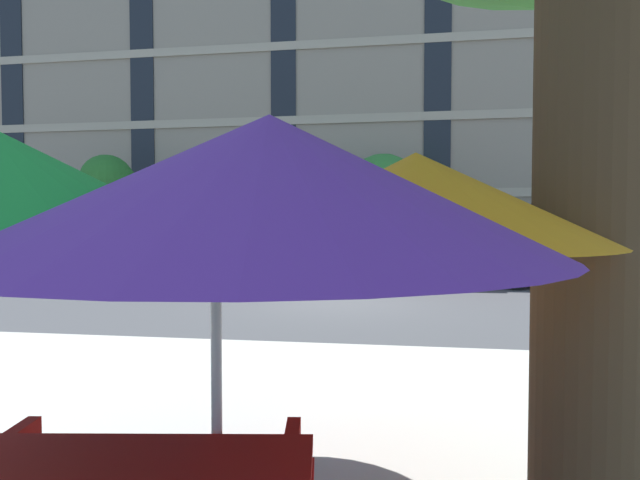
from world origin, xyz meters
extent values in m
plane|color=#424244|center=(0.00, 0.00, 0.00)|extent=(120.00, 120.00, 0.00)
cube|color=gray|center=(0.00, 6.80, 0.06)|extent=(56.00, 3.60, 0.12)
cube|color=gray|center=(0.00, 15.00, 6.40)|extent=(39.22, 12.00, 12.80)
cube|color=#9E937F|center=(0.00, 8.96, 3.20)|extent=(38.44, 0.08, 0.36)
cube|color=#9E937F|center=(0.00, 8.96, 6.40)|extent=(38.44, 0.08, 0.36)
cube|color=#9E937F|center=(0.00, 8.96, 9.60)|extent=(38.44, 0.08, 0.36)
cube|color=black|center=(-16.34, 8.97, 6.80)|extent=(1.10, 0.06, 11.60)
cube|color=black|center=(-9.80, 8.97, 6.80)|extent=(1.10, 0.06, 11.60)
cube|color=black|center=(-3.27, 8.97, 6.80)|extent=(1.10, 0.06, 11.60)
cube|color=black|center=(3.27, 8.97, 6.80)|extent=(1.10, 0.06, 11.60)
cube|color=black|center=(9.80, 8.97, 6.80)|extent=(1.10, 0.06, 11.60)
cube|color=silver|center=(-7.51, 3.70, 0.82)|extent=(5.10, 1.90, 0.96)
cube|color=silver|center=(-8.61, 3.70, 1.75)|extent=(1.90, 1.75, 0.90)
cube|color=silver|center=(-5.04, 3.70, 1.48)|extent=(0.16, 1.75, 0.36)
cylinder|color=black|center=(-5.93, 4.65, 0.34)|extent=(0.68, 0.22, 0.68)
cylinder|color=black|center=(-5.93, 2.75, 0.34)|extent=(0.68, 0.22, 0.68)
cylinder|color=black|center=(-9.09, 4.65, 0.34)|extent=(0.68, 0.22, 0.68)
cylinder|color=black|center=(-9.09, 2.75, 0.34)|extent=(0.68, 0.22, 0.68)
cube|color=black|center=(-2.16, 3.70, 0.70)|extent=(4.40, 1.76, 0.80)
cube|color=black|center=(-2.31, 3.70, 1.44)|extent=(2.30, 1.55, 0.68)
cube|color=black|center=(-2.31, 3.70, 1.44)|extent=(2.32, 1.57, 0.32)
cylinder|color=black|center=(-0.80, 4.58, 0.30)|extent=(0.60, 0.22, 0.60)
cylinder|color=black|center=(-0.80, 2.82, 0.30)|extent=(0.60, 0.22, 0.60)
cylinder|color=black|center=(-3.53, 4.58, 0.30)|extent=(0.60, 0.22, 0.60)
cylinder|color=black|center=(-3.53, 2.82, 0.30)|extent=(0.60, 0.22, 0.60)
cube|color=#B21E19|center=(3.55, 3.70, 0.70)|extent=(4.40, 1.76, 0.80)
cube|color=#B21E19|center=(3.40, 3.70, 1.44)|extent=(2.30, 1.55, 0.68)
cube|color=black|center=(3.40, 3.70, 1.44)|extent=(2.32, 1.57, 0.32)
cylinder|color=black|center=(4.91, 4.58, 0.30)|extent=(0.60, 0.22, 0.60)
cylinder|color=black|center=(4.91, 2.82, 0.30)|extent=(0.60, 0.22, 0.60)
cylinder|color=black|center=(2.18, 4.58, 0.30)|extent=(0.60, 0.22, 0.60)
cylinder|color=black|center=(2.18, 2.82, 0.30)|extent=(0.60, 0.22, 0.60)
cylinder|color=#4C3823|center=(-9.69, 6.46, 1.11)|extent=(0.28, 0.28, 2.23)
sphere|color=#236023|center=(-9.90, 6.28, 3.64)|extent=(2.07, 2.07, 2.07)
sphere|color=#236023|center=(-9.77, 6.37, 3.46)|extent=(2.01, 2.01, 2.01)
cylinder|color=brown|center=(1.32, 6.85, 0.97)|extent=(0.35, 0.35, 1.94)
sphere|color=#2D702D|center=(1.23, 7.05, 2.75)|extent=(2.40, 2.40, 2.40)
sphere|color=#2D702D|center=(1.19, 6.95, 3.00)|extent=(2.32, 2.32, 2.32)
sphere|color=#2D702D|center=(1.05, 6.59, 3.08)|extent=(2.89, 2.89, 2.89)
cylinder|color=silver|center=(0.28, -9.00, 1.13)|extent=(0.06, 0.06, 2.26)
cone|color=orange|center=(1.36, -9.00, 2.02)|extent=(1.88, 1.88, 0.48)
cone|color=red|center=(0.82, -8.07, 2.02)|extent=(1.88, 1.88, 0.48)
cone|color=blue|center=(-0.25, -8.07, 2.02)|extent=(1.88, 1.88, 0.48)
cone|color=#199EB2|center=(-0.79, -9.00, 2.02)|extent=(1.88, 1.88, 0.48)
cone|color=#662D9E|center=(0.82, -9.93, 2.02)|extent=(1.88, 1.88, 0.48)
cone|color=orange|center=(0.28, -9.00, 2.06)|extent=(1.80, 1.80, 0.56)
cube|color=red|center=(-0.01, -9.52, 0.74)|extent=(1.89, 1.03, 0.06)
cube|color=red|center=(-0.10, -8.91, 0.44)|extent=(1.82, 0.51, 0.05)
cylinder|color=#4C3823|center=(2.31, -8.79, 1.96)|extent=(0.63, 0.63, 3.92)
camera|label=1|loc=(1.21, -11.49, 1.89)|focal=26.77mm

